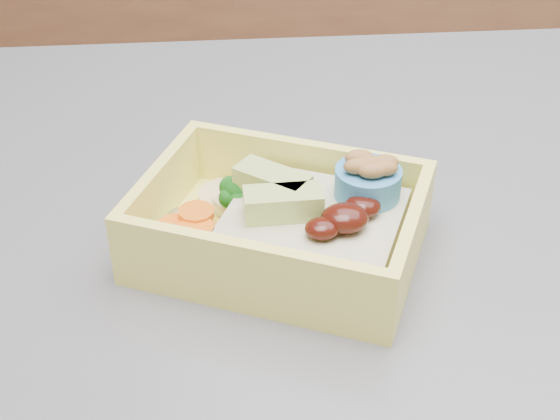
{
  "coord_description": "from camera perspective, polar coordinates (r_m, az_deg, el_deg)",
  "views": [
    {
      "loc": [
        0.18,
        -0.39,
        1.22
      ],
      "look_at": [
        0.21,
        -0.01,
        0.95
      ],
      "focal_mm": 50.0,
      "sensor_mm": 36.0,
      "label": 1
    }
  ],
  "objects": [
    {
      "name": "bento_box",
      "position": [
        0.47,
        0.65,
        -1.07
      ],
      "size": [
        0.2,
        0.17,
        0.06
      ],
      "rotation": [
        0.0,
        0.0,
        -0.41
      ],
      "color": "#FBF068",
      "rests_on": "island"
    }
  ]
}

